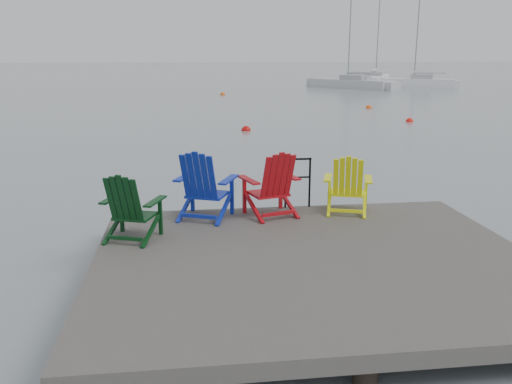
{
  "coord_description": "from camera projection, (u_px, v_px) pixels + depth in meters",
  "views": [
    {
      "loc": [
        -1.69,
        -6.78,
        3.19
      ],
      "look_at": [
        -0.52,
        2.27,
        0.85
      ],
      "focal_mm": 38.0,
      "sensor_mm": 36.0,
      "label": 1
    }
  ],
  "objects": [
    {
      "name": "chair_green",
      "position": [
        130.0,
        207.0,
        7.92
      ],
      "size": [
        0.98,
        0.93,
        1.02
      ],
      "rotation": [
        0.0,
        0.0,
        -0.35
      ],
      "color": "black",
      "rests_on": "dock"
    },
    {
      "name": "chair_red",
      "position": [
        272.0,
        184.0,
        9.1
      ],
      "size": [
        1.05,
        1.0,
        1.12
      ],
      "rotation": [
        0.0,
        0.0,
        0.3
      ],
      "color": "#AB0C14",
      "rests_on": "dock"
    },
    {
      "name": "dock",
      "position": [
        315.0,
        267.0,
        7.43
      ],
      "size": [
        6.0,
        5.0,
        1.4
      ],
      "color": "#2C2927",
      "rests_on": "ground"
    },
    {
      "name": "sailboat_mid",
      "position": [
        375.0,
        79.0,
        61.0
      ],
      "size": [
        6.05,
        9.39,
        12.64
      ],
      "rotation": [
        0.0,
        0.0,
        -0.43
      ],
      "color": "white",
      "rests_on": "ground"
    },
    {
      "name": "chair_blue",
      "position": [
        204.0,
        185.0,
        8.95
      ],
      "size": [
        1.12,
        1.08,
        1.16
      ],
      "rotation": [
        0.0,
        0.0,
        -0.4
      ],
      "color": "#1026A8",
      "rests_on": "dock"
    },
    {
      "name": "handrail",
      "position": [
        298.0,
        178.0,
        9.64
      ],
      "size": [
        0.48,
        0.04,
        0.9
      ],
      "color": "black",
      "rests_on": "dock"
    },
    {
      "name": "buoy_b",
      "position": [
        246.0,
        131.0,
        23.07
      ],
      "size": [
        0.41,
        0.41,
        0.41
      ],
      "primitive_type": "sphere",
      "color": "#BD0C0B",
      "rests_on": "ground"
    },
    {
      "name": "buoy_c",
      "position": [
        369.0,
        108.0,
        32.54
      ],
      "size": [
        0.38,
        0.38,
        0.38
      ],
      "primitive_type": "sphere",
      "color": "#F7520E",
      "rests_on": "ground"
    },
    {
      "name": "sailboat_far",
      "position": [
        418.0,
        83.0,
        52.71
      ],
      "size": [
        6.93,
        4.16,
        9.55
      ],
      "rotation": [
        0.0,
        0.0,
        1.19
      ],
      "color": "white",
      "rests_on": "ground"
    },
    {
      "name": "sailboat_near",
      "position": [
        352.0,
        84.0,
        51.26
      ],
      "size": [
        6.84,
        8.3,
        11.87
      ],
      "rotation": [
        0.0,
        0.0,
        0.62
      ],
      "color": "#BBBBBF",
      "rests_on": "ground"
    },
    {
      "name": "ground",
      "position": [
        314.0,
        290.0,
        7.52
      ],
      "size": [
        400.0,
        400.0,
        0.0
      ],
      "primitive_type": "plane",
      "color": "slate",
      "rests_on": "ground"
    },
    {
      "name": "chair_yellow",
      "position": [
        348.0,
        184.0,
        9.29
      ],
      "size": [
        0.96,
        0.92,
        1.02
      ],
      "rotation": [
        0.0,
        0.0,
        -0.3
      ],
      "color": "#EDF50D",
      "rests_on": "dock"
    },
    {
      "name": "buoy_a",
      "position": [
        409.0,
        122.0,
        26.09
      ],
      "size": [
        0.36,
        0.36,
        0.36
      ],
      "primitive_type": "sphere",
      "color": "red",
      "rests_on": "ground"
    },
    {
      "name": "buoy_d",
      "position": [
        223.0,
        95.0,
        42.96
      ],
      "size": [
        0.41,
        0.41,
        0.41
      ],
      "primitive_type": "sphere",
      "color": "#E9580D",
      "rests_on": "ground"
    }
  ]
}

